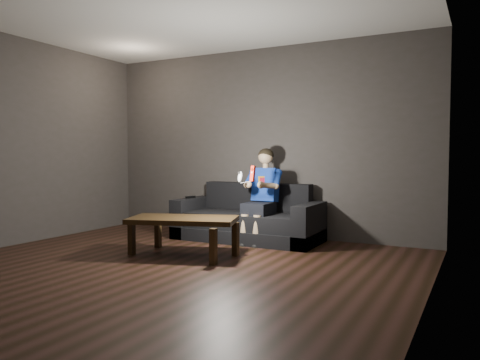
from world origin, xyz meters
The scene contains 9 objects.
floor centered at (0.00, 0.00, 0.00)m, with size 5.00×5.00×0.00m, color black.
back_wall centered at (0.00, 2.50, 1.35)m, with size 5.00×0.04×2.70m, color #3A3732.
right_wall centered at (2.50, 0.00, 1.35)m, with size 0.04×5.00×2.70m, color #3A3732.
sofa centered at (0.02, 2.03, 0.25)m, with size 1.99×0.86×0.77m.
child centered at (0.25, 2.00, 0.71)m, with size 0.50×0.62×1.23m.
wii_remote_red centered at (0.34, 1.52, 0.93)m, with size 0.06×0.08×0.20m.
nunchuk_white centered at (0.16, 1.52, 0.89)m, with size 0.07×0.10×0.15m.
wii_remote_black centered at (-0.87, 1.96, 0.56)m, with size 0.08×0.17×0.03m.
coffee_table centered at (-0.20, 0.79, 0.38)m, with size 1.35×0.97×0.44m.
Camera 1 is at (2.87, -3.67, 1.16)m, focal length 35.00 mm.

